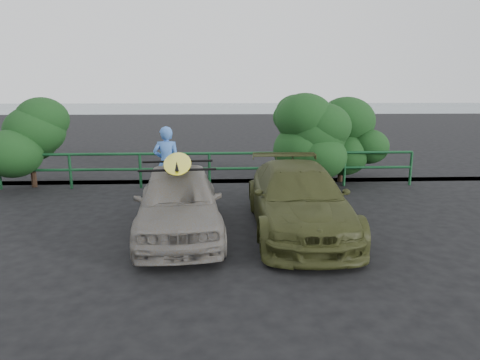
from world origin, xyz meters
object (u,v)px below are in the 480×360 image
at_px(guardrail, 175,170).
at_px(surfboard, 177,162).
at_px(sedan, 179,201).
at_px(olive_vehicle, 298,199).
at_px(man, 167,163).

bearing_deg(guardrail, surfboard, -83.08).
height_order(guardrail, sedan, sedan).
distance_m(guardrail, olive_vehicle, 4.89).
bearing_deg(man, surfboard, 103.97).
distance_m(sedan, man, 2.81).
distance_m(man, surfboard, 2.84).
height_order(sedan, man, man).
xyz_separation_m(man, surfboard, (0.55, -2.74, 0.50)).
relative_size(sedan, man, 2.10).
xyz_separation_m(sedan, man, (-0.55, 2.74, 0.27)).
xyz_separation_m(guardrail, surfboard, (0.50, -4.09, 0.94)).
relative_size(olive_vehicle, man, 2.38).
bearing_deg(man, sedan, 103.97).
bearing_deg(olive_vehicle, guardrail, 126.88).
bearing_deg(surfboard, guardrail, 91.89).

